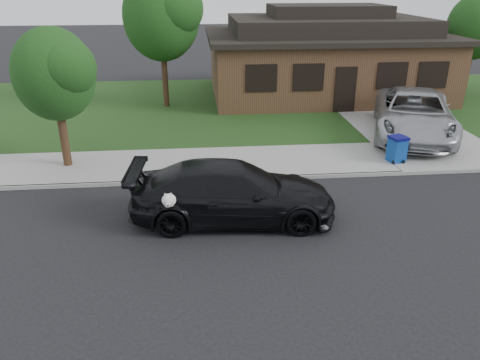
{
  "coord_description": "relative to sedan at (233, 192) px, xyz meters",
  "views": [
    {
      "loc": [
        -3.0,
        -10.33,
        6.05
      ],
      "look_at": [
        -1.92,
        1.04,
        1.1
      ],
      "focal_mm": 35.0,
      "sensor_mm": 36.0,
      "label": 1
    }
  ],
  "objects": [
    {
      "name": "tree_1",
      "position": [
        14.26,
        13.46,
        2.92
      ],
      "size": [
        3.15,
        3.0,
        5.25
      ],
      "color": "#332114",
      "rests_on": "ground"
    },
    {
      "name": "minivan",
      "position": [
        7.81,
        6.27,
        0.24
      ],
      "size": [
        4.99,
        7.04,
        1.78
      ],
      "primitive_type": "imported",
      "rotation": [
        0.0,
        0.0,
        -0.35
      ],
      "color": "#ADAFB4",
      "rests_on": "driveway"
    },
    {
      "name": "curb",
      "position": [
        2.13,
        2.56,
        -0.73
      ],
      "size": [
        60.0,
        0.12,
        0.12
      ],
      "primitive_type": "cube",
      "color": "gray",
      "rests_on": "ground"
    },
    {
      "name": "recycling_bin",
      "position": [
        6.02,
        3.49,
        -0.21
      ],
      "size": [
        0.69,
        0.69,
        0.92
      ],
      "rotation": [
        0.0,
        0.0,
        0.29
      ],
      "color": "navy",
      "rests_on": "sidewalk"
    },
    {
      "name": "lawn",
      "position": [
        2.13,
        12.06,
        -0.73
      ],
      "size": [
        60.0,
        13.0,
        0.13
      ],
      "primitive_type": "cube",
      "color": "#193814",
      "rests_on": "ground"
    },
    {
      "name": "sedan",
      "position": [
        0.0,
        0.0,
        0.0
      ],
      "size": [
        5.6,
        2.75,
        1.58
      ],
      "rotation": [
        0.0,
        0.0,
        1.5
      ],
      "color": "black",
      "rests_on": "ground"
    },
    {
      "name": "sidewalk",
      "position": [
        2.13,
        4.06,
        -0.73
      ],
      "size": [
        60.0,
        3.0,
        0.12
      ],
      "primitive_type": "cube",
      "color": "gray",
      "rests_on": "ground"
    },
    {
      "name": "driveway",
      "position": [
        8.13,
        9.06,
        -0.72
      ],
      "size": [
        4.5,
        13.0,
        0.14
      ],
      "primitive_type": "cube",
      "color": "gray",
      "rests_on": "ground"
    },
    {
      "name": "tree_2",
      "position": [
        -5.25,
        4.17,
        2.47
      ],
      "size": [
        2.73,
        2.6,
        4.59
      ],
      "color": "#332114",
      "rests_on": "ground"
    },
    {
      "name": "ground",
      "position": [
        2.13,
        -0.94,
        -0.79
      ],
      "size": [
        120.0,
        120.0,
        0.0
      ],
      "primitive_type": "plane",
      "color": "black",
      "rests_on": "ground"
    },
    {
      "name": "tree_0",
      "position": [
        -2.21,
        11.94,
        3.69
      ],
      "size": [
        3.78,
        3.6,
        6.34
      ],
      "color": "#332114",
      "rests_on": "ground"
    },
    {
      "name": "house",
      "position": [
        6.13,
        14.06,
        1.34
      ],
      "size": [
        12.6,
        8.6,
        4.65
      ],
      "color": "#422B1C",
      "rests_on": "ground"
    }
  ]
}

